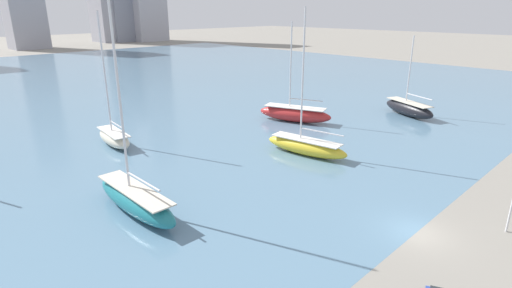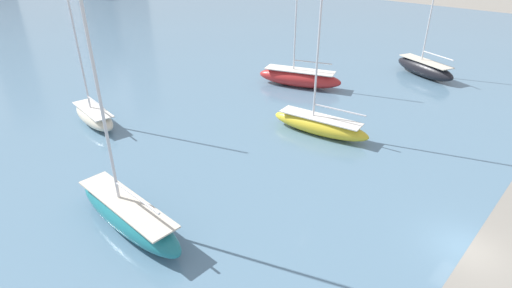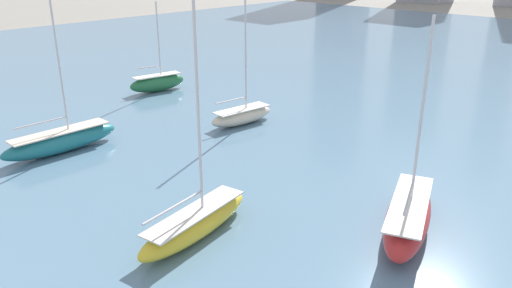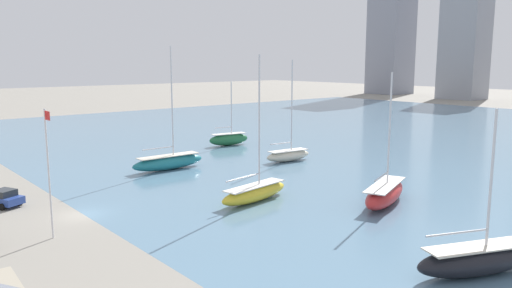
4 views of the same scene
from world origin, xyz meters
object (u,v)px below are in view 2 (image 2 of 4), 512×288
object	(u,v)px
sailboat_red	(299,78)
sailboat_yellow	(320,124)
sailboat_cream	(94,115)
sailboat_teal	(128,214)
sailboat_black	(424,68)

from	to	relation	value
sailboat_red	sailboat_yellow	xyz separation A→B (m)	(-9.17, -9.32, -0.13)
sailboat_cream	sailboat_yellow	world-z (taller)	sailboat_yellow
sailboat_red	sailboat_yellow	distance (m)	13.07
sailboat_teal	sailboat_yellow	distance (m)	19.09
sailboat_cream	sailboat_red	distance (m)	23.48
sailboat_black	sailboat_teal	xyz separation A→B (m)	(-42.32, 1.14, -0.00)
sailboat_black	sailboat_teal	size ratio (longest dim) A/B	0.69
sailboat_red	sailboat_teal	bearing A→B (deg)	175.66
sailboat_black	sailboat_teal	bearing A→B (deg)	-158.67
sailboat_teal	sailboat_yellow	size ratio (longest dim) A/B	1.09
sailboat_cream	sailboat_teal	size ratio (longest dim) A/B	0.89
sailboat_black	sailboat_yellow	xyz separation A→B (m)	(-23.26, 0.11, -0.11)
sailboat_cream	sailboat_yellow	bearing A→B (deg)	-46.40
sailboat_teal	sailboat_yellow	bearing A→B (deg)	-2.75
sailboat_black	sailboat_yellow	world-z (taller)	sailboat_yellow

